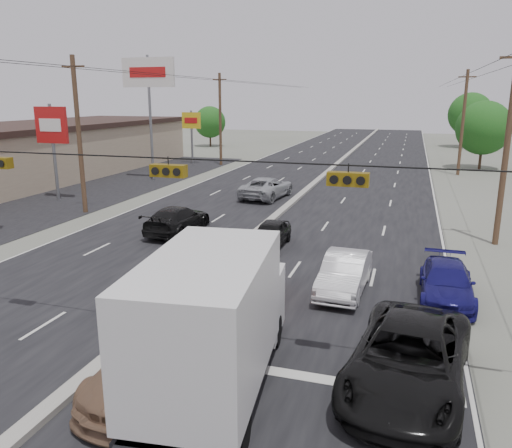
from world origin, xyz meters
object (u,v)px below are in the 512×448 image
object	(u,v)px
utility_pole_right_c	(463,122)
red_sedan	(251,286)
tree_right_mid	(484,128)
oncoming_far	(267,188)
utility_pole_right_b	(507,146)
utility_pole_left_c	(220,119)
pole_sign_mid	(52,130)
tan_sedan	(167,355)
queue_car_b	(345,273)
queue_car_d	(447,283)
oncoming_near	(177,220)
tree_right_far	(470,114)
box_truck	(215,320)
pole_sign_far	(191,125)
tree_left_far	(210,122)
black_suv	(409,359)
pole_sign_billboard	(148,80)
utility_pole_left_b	(79,135)
queue_car_a	(270,234)

from	to	relation	value
utility_pole_right_c	red_sedan	distance (m)	37.65
utility_pole_right_c	tree_right_mid	bearing A→B (deg)	63.43
red_sedan	oncoming_far	distance (m)	19.96
tree_right_mid	utility_pole_right_b	bearing A→B (deg)	-94.76
utility_pole_left_c	pole_sign_mid	distance (m)	22.46
tan_sedan	queue_car_b	xyz separation A→B (m)	(3.62, 8.00, -0.10)
queue_car_d	oncoming_near	distance (m)	15.10
red_sedan	oncoming_far	bearing A→B (deg)	101.71
tree_right_far	red_sedan	bearing A→B (deg)	-101.41
box_truck	tan_sedan	xyz separation A→B (m)	(-1.31, -0.18, -1.12)
pole_sign_far	oncoming_far	world-z (taller)	pole_sign_far
pole_sign_far	queue_car_d	world-z (taller)	pole_sign_far
tree_left_far	tree_right_mid	world-z (taller)	tree_right_mid
black_suv	queue_car_d	world-z (taller)	black_suv
red_sedan	queue_car_b	world-z (taller)	queue_car_b
pole_sign_billboard	tree_right_mid	size ratio (longest dim) A/B	1.54
pole_sign_billboard	black_suv	bearing A→B (deg)	-51.08
tan_sedan	oncoming_far	xyz separation A→B (m)	(-4.51, 25.17, -0.05)
utility_pole_right_b	pole_sign_far	xyz separation A→B (m)	(-28.50, 25.00, -0.70)
utility_pole_right_b	oncoming_near	bearing A→B (deg)	-170.44
utility_pole_left_b	queue_car_d	size ratio (longest dim) A/B	2.14
utility_pole_left_c	tan_sedan	xyz separation A→B (m)	(14.70, -41.90, -4.26)
pole_sign_mid	pole_sign_billboard	size ratio (longest dim) A/B	0.64
queue_car_b	queue_car_d	xyz separation A→B (m)	(3.78, 0.27, -0.07)
pole_sign_far	queue_car_a	xyz separation A→B (m)	(17.40, -28.91, -3.75)
tree_left_far	queue_car_b	bearing A→B (deg)	-62.70
utility_pole_left_c	tree_right_mid	xyz separation A→B (m)	(27.50, 5.00, -0.77)
box_truck	queue_car_b	world-z (taller)	box_truck
utility_pole_right_b	tree_left_far	distance (m)	56.72
utility_pole_right_c	box_truck	bearing A→B (deg)	-102.15
tree_right_far	queue_car_b	xyz separation A→B (m)	(-10.18, -63.90, -4.21)
pole_sign_far	pole_sign_billboard	bearing A→B (deg)	-82.87
red_sedan	utility_pole_left_c	bearing A→B (deg)	110.12
black_suv	queue_car_d	size ratio (longest dim) A/B	1.32
utility_pole_right_c	tree_left_far	world-z (taller)	utility_pole_right_c
utility_pole_right_b	tan_sedan	size ratio (longest dim) A/B	1.72
pole_sign_mid	queue_car_b	bearing A→B (deg)	-27.55
tree_right_far	black_suv	distance (m)	70.77
tree_left_far	tan_sedan	xyz separation A→B (m)	(24.20, -61.90, -2.87)
utility_pole_left_b	queue_car_b	distance (m)	20.83
box_truck	queue_car_a	xyz separation A→B (m)	(-2.12, 12.81, -1.31)
utility_pole_left_c	box_truck	world-z (taller)	utility_pole_left_c
utility_pole_left_b	oncoming_near	bearing A→B (deg)	-19.19
utility_pole_right_c	red_sedan	size ratio (longest dim) A/B	2.50
pole_sign_mid	black_suv	world-z (taller)	pole_sign_mid
utility_pole_left_c	queue_car_d	distance (m)	40.49
tan_sedan	red_sedan	world-z (taller)	tan_sedan
pole_sign_mid	utility_pole_left_c	bearing A→B (deg)	78.44
red_sedan	queue_car_d	world-z (taller)	queue_car_d
tan_sedan	oncoming_near	bearing A→B (deg)	119.09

